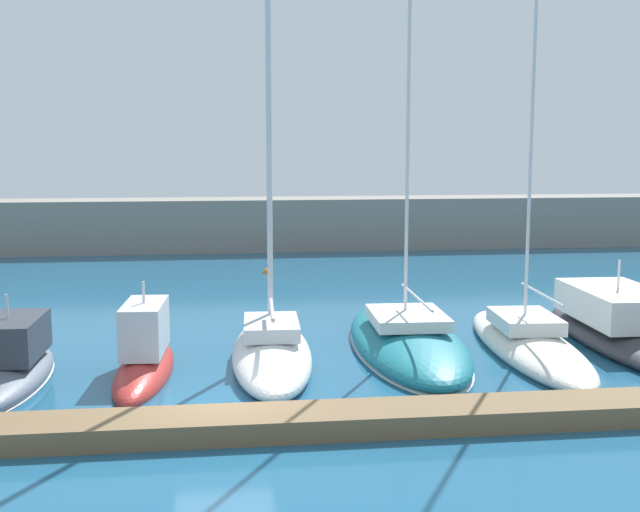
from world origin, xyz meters
The scene contains 10 objects.
ground_plane centered at (0.00, 0.00, 0.00)m, with size 120.00×120.00×0.00m, color #1E567A.
dock_pier centered at (0.00, -1.36, 0.26)m, with size 31.76×1.53×0.52m, color brown.
breakwater_seawall centered at (0.00, 31.01, 1.60)m, with size 108.00×3.48×3.20m, color gray.
motorboat_slate_third centered at (-5.92, 3.54, 0.46)m, with size 2.30×6.53×2.72m.
motorboat_red_fourth centered at (-2.21, 3.91, 0.49)m, with size 1.84×6.15×3.11m.
sailboat_white_fifth centered at (1.47, 4.59, 0.49)m, with size 2.71×8.54×17.45m.
sailboat_teal_sixth centered at (5.89, 5.70, 0.30)m, with size 3.74×10.35×18.83m.
sailboat_ivory_seventh centered at (9.64, 4.95, 0.34)m, with size 3.12×9.93×18.97m.
motorboat_charcoal_eighth centered at (13.14, 5.56, 0.54)m, with size 3.38×10.48×2.99m.
mooring_buoy_orange centered at (2.37, 21.61, 0.00)m, with size 0.51×0.51×0.51m, color orange.
Camera 1 is at (0.01, -18.80, 6.53)m, focal length 44.88 mm.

